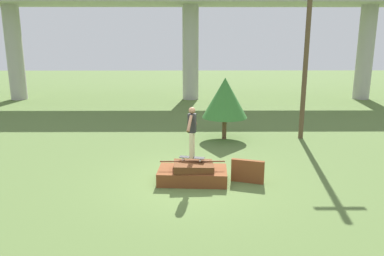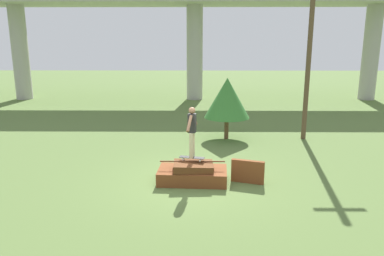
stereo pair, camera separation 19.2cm
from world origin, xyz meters
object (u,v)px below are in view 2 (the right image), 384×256
at_px(skateboard, 192,158).
at_px(skater, 192,129).
at_px(tree_behind_left, 227,98).
at_px(utility_pole, 309,49).

distance_m(skateboard, skater, 0.87).
height_order(skater, tree_behind_left, tree_behind_left).
height_order(skateboard, utility_pole, utility_pole).
xyz_separation_m(skateboard, utility_pole, (4.71, 4.94, 3.03)).
bearing_deg(utility_pole, tree_behind_left, -179.19).
height_order(skateboard, tree_behind_left, tree_behind_left).
relative_size(skateboard, tree_behind_left, 0.30).
xyz_separation_m(skater, utility_pole, (4.71, 4.94, 2.16)).
relative_size(skateboard, skater, 0.52).
bearing_deg(tree_behind_left, skater, -106.13).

